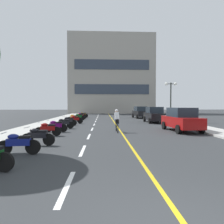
{
  "coord_description": "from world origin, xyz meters",
  "views": [
    {
      "loc": [
        -1.11,
        -2.92,
        1.99
      ],
      "look_at": [
        -0.15,
        17.95,
        1.3
      ],
      "focal_mm": 32.39,
      "sensor_mm": 36.0,
      "label": 1
    }
  ],
  "objects_px": {
    "street_lamp_mid": "(171,92)",
    "motorcycle_12": "(83,115)",
    "motorcycle_10": "(80,116)",
    "parked_car_far": "(140,112)",
    "parked_car_mid": "(154,115)",
    "motorcycle_6": "(68,121)",
    "motorcycle_2": "(38,136)",
    "motorcycle_11": "(81,115)",
    "motorcycle_4": "(56,126)",
    "parked_car_near": "(181,119)",
    "motorcycle_8": "(74,118)",
    "motorcycle_3": "(48,129)",
    "motorcycle_7": "(75,119)",
    "motorcycle_9": "(79,117)",
    "cyclist_rider": "(117,120)",
    "motorcycle_1": "(18,143)",
    "motorcycle_5": "(64,123)"
  },
  "relations": [
    {
      "from": "street_lamp_mid",
      "to": "motorcycle_12",
      "type": "xyz_separation_m",
      "value": [
        -11.4,
        9.33,
        -3.08
      ]
    },
    {
      "from": "motorcycle_10",
      "to": "parked_car_far",
      "type": "bearing_deg",
      "value": 12.61
    },
    {
      "from": "parked_car_mid",
      "to": "motorcycle_6",
      "type": "bearing_deg",
      "value": -161.32
    },
    {
      "from": "parked_car_far",
      "to": "motorcycle_2",
      "type": "relative_size",
      "value": 2.54
    },
    {
      "from": "motorcycle_11",
      "to": "motorcycle_6",
      "type": "bearing_deg",
      "value": -89.8
    },
    {
      "from": "motorcycle_4",
      "to": "street_lamp_mid",
      "type": "bearing_deg",
      "value": 36.91
    },
    {
      "from": "parked_car_near",
      "to": "motorcycle_8",
      "type": "height_order",
      "value": "parked_car_near"
    },
    {
      "from": "motorcycle_3",
      "to": "motorcycle_7",
      "type": "height_order",
      "value": "same"
    },
    {
      "from": "motorcycle_7",
      "to": "motorcycle_9",
      "type": "height_order",
      "value": "same"
    },
    {
      "from": "motorcycle_10",
      "to": "cyclist_rider",
      "type": "xyz_separation_m",
      "value": [
        4.29,
        -14.38,
        0.41
      ]
    },
    {
      "from": "parked_car_near",
      "to": "cyclist_rider",
      "type": "bearing_deg",
      "value": -176.72
    },
    {
      "from": "parked_car_far",
      "to": "motorcycle_9",
      "type": "xyz_separation_m",
      "value": [
        -9.09,
        -3.9,
        -0.44
      ]
    },
    {
      "from": "parked_car_far",
      "to": "motorcycle_9",
      "type": "height_order",
      "value": "parked_car_far"
    },
    {
      "from": "motorcycle_2",
      "to": "motorcycle_10",
      "type": "relative_size",
      "value": 1.01
    },
    {
      "from": "motorcycle_1",
      "to": "motorcycle_10",
      "type": "height_order",
      "value": "same"
    },
    {
      "from": "parked_car_far",
      "to": "motorcycle_2",
      "type": "xyz_separation_m",
      "value": [
        -9.11,
        -21.22,
        -0.44
      ]
    },
    {
      "from": "motorcycle_4",
      "to": "motorcycle_9",
      "type": "bearing_deg",
      "value": 88.71
    },
    {
      "from": "motorcycle_2",
      "to": "motorcycle_3",
      "type": "distance_m",
      "value": 3.06
    },
    {
      "from": "parked_car_mid",
      "to": "motorcycle_3",
      "type": "distance_m",
      "value": 13.76
    },
    {
      "from": "motorcycle_6",
      "to": "motorcycle_1",
      "type": "bearing_deg",
      "value": -90.15
    },
    {
      "from": "parked_car_far",
      "to": "motorcycle_1",
      "type": "height_order",
      "value": "parked_car_far"
    },
    {
      "from": "parked_car_mid",
      "to": "motorcycle_6",
      "type": "height_order",
      "value": "parked_car_mid"
    },
    {
      "from": "motorcycle_10",
      "to": "motorcycle_6",
      "type": "bearing_deg",
      "value": -90.79
    },
    {
      "from": "motorcycle_1",
      "to": "motorcycle_11",
      "type": "bearing_deg",
      "value": 90.03
    },
    {
      "from": "motorcycle_8",
      "to": "motorcycle_9",
      "type": "distance_m",
      "value": 2.59
    },
    {
      "from": "motorcycle_6",
      "to": "motorcycle_10",
      "type": "height_order",
      "value": "same"
    },
    {
      "from": "motorcycle_2",
      "to": "motorcycle_9",
      "type": "xyz_separation_m",
      "value": [
        0.01,
        17.33,
        0.0
      ]
    },
    {
      "from": "motorcycle_1",
      "to": "motorcycle_11",
      "type": "relative_size",
      "value": 1.01
    },
    {
      "from": "parked_car_far",
      "to": "motorcycle_7",
      "type": "height_order",
      "value": "parked_car_far"
    },
    {
      "from": "motorcycle_2",
      "to": "motorcycle_7",
      "type": "relative_size",
      "value": 1.0
    },
    {
      "from": "motorcycle_2",
      "to": "motorcycle_4",
      "type": "distance_m",
      "value": 4.99
    },
    {
      "from": "motorcycle_2",
      "to": "motorcycle_4",
      "type": "xyz_separation_m",
      "value": [
        -0.26,
        4.98,
        0.0
      ]
    },
    {
      "from": "parked_car_mid",
      "to": "motorcycle_7",
      "type": "relative_size",
      "value": 2.47
    },
    {
      "from": "motorcycle_5",
      "to": "motorcycle_2",
      "type": "bearing_deg",
      "value": -89.28
    },
    {
      "from": "street_lamp_mid",
      "to": "motorcycle_9",
      "type": "height_order",
      "value": "street_lamp_mid"
    },
    {
      "from": "motorcycle_3",
      "to": "motorcycle_4",
      "type": "distance_m",
      "value": 1.94
    },
    {
      "from": "parked_car_far",
      "to": "motorcycle_8",
      "type": "height_order",
      "value": "parked_car_far"
    },
    {
      "from": "street_lamp_mid",
      "to": "motorcycle_9",
      "type": "distance_m",
      "value": 12.32
    },
    {
      "from": "street_lamp_mid",
      "to": "motorcycle_2",
      "type": "relative_size",
      "value": 2.72
    },
    {
      "from": "parked_car_near",
      "to": "motorcycle_9",
      "type": "relative_size",
      "value": 2.6
    },
    {
      "from": "parked_car_far",
      "to": "motorcycle_5",
      "type": "bearing_deg",
      "value": -123.11
    },
    {
      "from": "motorcycle_4",
      "to": "motorcycle_5",
      "type": "height_order",
      "value": "same"
    },
    {
      "from": "parked_car_mid",
      "to": "parked_car_near",
      "type": "bearing_deg",
      "value": -89.46
    },
    {
      "from": "parked_car_far",
      "to": "motorcycle_8",
      "type": "bearing_deg",
      "value": -145.52
    },
    {
      "from": "motorcycle_1",
      "to": "motorcycle_12",
      "type": "distance_m",
      "value": 24.97
    },
    {
      "from": "motorcycle_3",
      "to": "motorcycle_6",
      "type": "relative_size",
      "value": 1.02
    },
    {
      "from": "motorcycle_7",
      "to": "motorcycle_11",
      "type": "height_order",
      "value": "same"
    },
    {
      "from": "parked_car_far",
      "to": "motorcycle_10",
      "type": "xyz_separation_m",
      "value": [
        -9.11,
        -2.04,
        -0.44
      ]
    },
    {
      "from": "parked_car_near",
      "to": "motorcycle_1",
      "type": "relative_size",
      "value": 2.52
    },
    {
      "from": "street_lamp_mid",
      "to": "motorcycle_4",
      "type": "bearing_deg",
      "value": -143.09
    }
  ]
}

